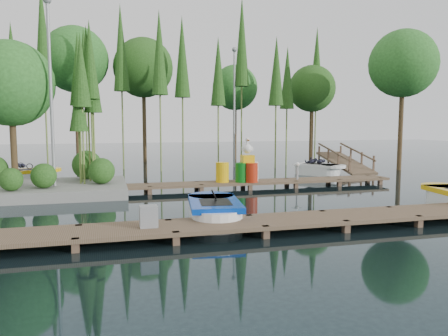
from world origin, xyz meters
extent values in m
plane|color=#1A2B30|center=(0.00, 0.00, 0.00)|extent=(90.00, 90.00, 0.00)
cube|color=brown|center=(0.00, -4.50, 0.25)|extent=(18.00, 1.50, 0.10)
cube|color=brown|center=(-4.30, -5.13, 0.05)|extent=(0.16, 0.16, 0.50)
cube|color=brown|center=(-4.30, -3.87, 0.05)|extent=(0.16, 0.16, 0.50)
cube|color=brown|center=(-2.15, -5.13, 0.05)|extent=(0.16, 0.16, 0.50)
cube|color=brown|center=(-2.15, -3.87, 0.05)|extent=(0.16, 0.16, 0.50)
cube|color=brown|center=(0.00, -5.13, 0.05)|extent=(0.16, 0.16, 0.50)
cube|color=brown|center=(0.00, -3.87, 0.05)|extent=(0.16, 0.16, 0.50)
cube|color=brown|center=(2.15, -5.13, 0.05)|extent=(0.16, 0.16, 0.50)
cube|color=brown|center=(2.15, -3.87, 0.05)|extent=(0.16, 0.16, 0.50)
cube|color=brown|center=(4.30, -5.13, 0.05)|extent=(0.16, 0.16, 0.50)
cube|color=brown|center=(4.30, -3.87, 0.05)|extent=(0.16, 0.16, 0.50)
cube|color=brown|center=(1.00, 2.50, 0.25)|extent=(15.00, 1.20, 0.10)
cube|color=brown|center=(-6.10, 2.02, 0.05)|extent=(0.16, 0.16, 0.50)
cube|color=brown|center=(-6.10, 2.98, 0.05)|extent=(0.16, 0.16, 0.50)
cube|color=brown|center=(-4.07, 2.02, 0.05)|extent=(0.16, 0.16, 0.50)
cube|color=brown|center=(-4.07, 2.98, 0.05)|extent=(0.16, 0.16, 0.50)
cube|color=brown|center=(-2.04, 2.02, 0.05)|extent=(0.16, 0.16, 0.50)
cube|color=brown|center=(-2.04, 2.98, 0.05)|extent=(0.16, 0.16, 0.50)
cube|color=brown|center=(-0.01, 2.02, 0.05)|extent=(0.16, 0.16, 0.50)
cube|color=brown|center=(-0.01, 2.98, 0.05)|extent=(0.16, 0.16, 0.50)
cube|color=brown|center=(2.01, 2.02, 0.05)|extent=(0.16, 0.16, 0.50)
cube|color=brown|center=(2.01, 2.98, 0.05)|extent=(0.16, 0.16, 0.50)
cube|color=brown|center=(4.04, 2.02, 0.05)|extent=(0.16, 0.16, 0.50)
cube|color=brown|center=(4.04, 2.98, 0.05)|extent=(0.16, 0.16, 0.50)
cube|color=brown|center=(6.07, 2.02, 0.05)|extent=(0.16, 0.16, 0.50)
cube|color=brown|center=(6.07, 2.98, 0.05)|extent=(0.16, 0.16, 0.50)
cube|color=brown|center=(8.10, 2.02, 0.05)|extent=(0.16, 0.16, 0.50)
cube|color=brown|center=(8.10, 2.98, 0.05)|extent=(0.16, 0.16, 0.50)
cube|color=gray|center=(-6.00, 3.00, 0.18)|extent=(6.20, 4.20, 0.42)
sphere|color=#28571B|center=(-5.80, 2.00, 0.84)|extent=(0.90, 0.90, 0.90)
sphere|color=#28571B|center=(-4.40, 4.20, 0.99)|extent=(1.20, 1.20, 1.20)
sphere|color=#28571B|center=(-6.80, 1.60, 0.79)|extent=(0.80, 0.80, 0.80)
sphere|color=#28571B|center=(-3.80, 2.60, 0.89)|extent=(1.00, 1.00, 1.00)
cylinder|color=#47341E|center=(-7.00, 3.40, 2.00)|extent=(0.24, 0.24, 3.60)
sphere|color=#2F7328|center=(-7.00, 3.40, 4.20)|extent=(3.20, 3.20, 3.20)
cylinder|color=olive|center=(-4.25, 3.56, 2.97)|extent=(0.07, 0.07, 5.93)
cone|color=#28571B|center=(-4.25, 3.56, 5.04)|extent=(0.70, 0.70, 2.97)
cylinder|color=olive|center=(-4.57, 3.40, 2.83)|extent=(0.07, 0.07, 5.66)
cone|color=#28571B|center=(-4.57, 3.40, 4.81)|extent=(0.70, 0.70, 2.83)
cylinder|color=olive|center=(-4.07, 3.59, 2.61)|extent=(0.07, 0.07, 5.22)
cone|color=#28571B|center=(-4.07, 3.59, 4.44)|extent=(0.70, 0.70, 2.61)
cylinder|color=olive|center=(-4.44, 2.78, 2.76)|extent=(0.07, 0.07, 5.53)
cone|color=#28571B|center=(-4.44, 2.78, 4.70)|extent=(0.70, 0.70, 2.76)
cylinder|color=olive|center=(-4.59, 2.90, 2.01)|extent=(0.07, 0.07, 4.01)
cone|color=#28571B|center=(-4.59, 2.90, 3.41)|extent=(0.70, 0.70, 2.01)
cylinder|color=olive|center=(-4.13, 3.45, 3.05)|extent=(0.07, 0.07, 6.11)
cone|color=#28571B|center=(-4.13, 3.45, 5.19)|extent=(0.70, 0.70, 3.05)
cylinder|color=#47341E|center=(12.74, 6.90, 3.03)|extent=(0.26, 0.26, 6.06)
sphere|color=#2F7328|center=(12.74, 6.90, 6.06)|extent=(3.81, 3.81, 3.81)
cylinder|color=#47341E|center=(9.99, 12.65, 2.51)|extent=(0.26, 0.26, 5.02)
sphere|color=#28571B|center=(9.99, 12.65, 5.02)|extent=(3.16, 3.16, 3.16)
cylinder|color=#47341E|center=(5.74, 16.70, 2.65)|extent=(0.26, 0.26, 5.31)
sphere|color=#2F7328|center=(5.74, 16.70, 5.31)|extent=(3.34, 3.34, 3.34)
cylinder|color=#47341E|center=(-1.00, 16.03, 3.23)|extent=(0.26, 0.26, 6.46)
sphere|color=#28571B|center=(-1.00, 16.03, 6.46)|extent=(4.06, 4.06, 4.06)
cylinder|color=#47341E|center=(-5.41, 16.00, 3.43)|extent=(0.26, 0.26, 6.85)
sphere|color=#2F7328|center=(-5.41, 16.00, 6.85)|extent=(4.31, 4.31, 4.31)
cylinder|color=olive|center=(-8.16, 10.23, 3.74)|extent=(0.09, 0.09, 7.48)
cone|color=#28571B|center=(-8.16, 10.23, 5.83)|extent=(0.90, 0.90, 4.11)
cylinder|color=olive|center=(-6.71, 10.82, 4.83)|extent=(0.09, 0.09, 9.66)
cone|color=#28571B|center=(-6.71, 10.82, 7.54)|extent=(0.90, 0.90, 5.31)
cylinder|color=olive|center=(-4.68, 11.83, 3.85)|extent=(0.09, 0.09, 7.69)
cone|color=#28571B|center=(-4.68, 11.83, 6.00)|extent=(0.90, 0.90, 4.23)
cylinder|color=olive|center=(-2.63, 11.48, 4.49)|extent=(0.09, 0.09, 8.99)
cone|color=#28571B|center=(-2.63, 11.48, 7.01)|extent=(0.90, 0.90, 4.94)
cylinder|color=olive|center=(-0.63, 9.87, 4.22)|extent=(0.09, 0.09, 8.44)
cone|color=#28571B|center=(-0.63, 9.87, 6.58)|extent=(0.90, 0.90, 4.64)
cylinder|color=olive|center=(0.65, 10.00, 4.11)|extent=(0.09, 0.09, 8.22)
cone|color=#28571B|center=(0.65, 10.00, 6.41)|extent=(0.90, 0.90, 4.52)
cylinder|color=olive|center=(2.96, 10.87, 3.70)|extent=(0.09, 0.09, 7.41)
cone|color=#28571B|center=(2.96, 10.87, 5.78)|extent=(0.90, 0.90, 4.07)
cylinder|color=olive|center=(4.49, 11.10, 4.89)|extent=(0.09, 0.09, 9.77)
cone|color=#28571B|center=(4.49, 11.10, 7.62)|extent=(0.90, 0.90, 5.38)
cylinder|color=olive|center=(6.24, 9.83, 3.70)|extent=(0.09, 0.09, 7.40)
cone|color=#28571B|center=(6.24, 9.83, 5.77)|extent=(0.90, 0.90, 4.07)
cylinder|color=olive|center=(7.63, 11.42, 3.57)|extent=(0.09, 0.09, 7.14)
cone|color=#28571B|center=(7.63, 11.42, 5.57)|extent=(0.90, 0.90, 3.93)
cylinder|color=olive|center=(10.17, 12.43, 4.31)|extent=(0.09, 0.09, 8.61)
cone|color=#28571B|center=(10.17, 12.43, 6.72)|extent=(0.90, 0.90, 4.74)
cylinder|color=gray|center=(-5.50, 2.50, 3.50)|extent=(0.12, 0.12, 7.00)
sphere|color=gray|center=(-5.50, 2.50, 7.10)|extent=(0.30, 0.30, 0.30)
cylinder|color=gray|center=(4.00, 11.00, 3.50)|extent=(0.12, 0.12, 7.00)
sphere|color=gray|center=(4.00, 11.00, 7.10)|extent=(0.30, 0.30, 0.30)
cube|color=brown|center=(9.00, 6.50, 0.55)|extent=(1.50, 3.94, 0.95)
cube|color=brown|center=(8.30, 4.90, 0.59)|extent=(0.08, 0.08, 0.90)
cube|color=brown|center=(8.30, 6.00, 0.70)|extent=(0.08, 0.08, 0.90)
cube|color=brown|center=(8.30, 7.10, 0.81)|extent=(0.08, 0.08, 0.90)
cube|color=brown|center=(8.30, 8.20, 0.92)|extent=(0.08, 0.08, 0.90)
cube|color=brown|center=(8.30, 6.50, 1.15)|extent=(0.06, 3.54, 0.83)
cube|color=brown|center=(9.70, 4.90, 0.59)|extent=(0.08, 0.08, 0.90)
cube|color=brown|center=(9.70, 6.00, 0.70)|extent=(0.08, 0.08, 0.90)
cube|color=brown|center=(9.70, 7.10, 0.81)|extent=(0.08, 0.08, 0.90)
cube|color=brown|center=(9.70, 8.20, 0.92)|extent=(0.08, 0.08, 0.90)
cube|color=brown|center=(9.70, 6.50, 1.15)|extent=(0.06, 3.54, 0.83)
cube|color=white|center=(-0.80, -3.29, 0.22)|extent=(1.49, 1.50, 0.60)
cylinder|color=white|center=(-0.71, -2.64, 0.22)|extent=(1.49, 1.49, 0.60)
cylinder|color=white|center=(-0.89, -3.95, 0.22)|extent=(1.49, 1.49, 0.60)
cube|color=#0633A2|center=(-0.80, -3.29, 0.55)|extent=(1.65, 2.46, 0.15)
cylinder|color=#0633A2|center=(-0.66, -2.34, 0.55)|extent=(1.52, 1.52, 0.15)
cube|color=black|center=(-0.83, -3.51, 0.60)|extent=(0.96, 1.19, 0.07)
torus|color=black|center=(-0.78, -3.13, 0.77)|extent=(0.20, 0.32, 0.29)
cylinder|color=white|center=(7.34, -2.80, 0.22)|extent=(1.50, 1.50, 0.61)
cylinder|color=#ECB20C|center=(7.38, -2.49, 0.56)|extent=(1.53, 1.53, 0.16)
cube|color=white|center=(-7.18, 6.92, 0.21)|extent=(1.62, 1.61, 0.57)
cylinder|color=white|center=(-6.59, 7.13, 0.21)|extent=(1.61, 1.61, 0.57)
cylinder|color=white|center=(-7.77, 6.70, 0.21)|extent=(1.61, 1.61, 0.57)
cube|color=#ECB20C|center=(-7.18, 6.92, 0.52)|extent=(2.48, 1.95, 0.15)
cylinder|color=#ECB20C|center=(-6.32, 7.23, 0.52)|extent=(1.64, 1.64, 0.15)
cube|color=black|center=(-7.38, 6.84, 0.57)|extent=(1.24, 1.09, 0.06)
torus|color=black|center=(-7.04, 6.97, 0.73)|extent=(0.32, 0.25, 0.28)
imported|color=#1E1E2D|center=(-7.43, 6.83, 0.82)|extent=(0.54, 0.47, 1.02)
cube|color=white|center=(7.05, 5.97, 0.20)|extent=(1.72, 1.73, 0.56)
cylinder|color=white|center=(7.42, 5.48, 0.20)|extent=(1.72, 1.72, 0.56)
cylinder|color=white|center=(6.68, 6.47, 0.20)|extent=(1.72, 1.72, 0.56)
cube|color=white|center=(7.05, 5.97, 0.51)|extent=(2.28, 2.46, 0.14)
cylinder|color=white|center=(7.59, 5.25, 0.51)|extent=(1.75, 1.75, 0.14)
cube|color=black|center=(6.93, 6.14, 0.56)|extent=(1.22, 1.27, 0.06)
torus|color=black|center=(7.14, 5.85, 0.72)|extent=(0.29, 0.32, 0.27)
imported|color=#1E1E2D|center=(6.90, 6.18, 0.77)|extent=(0.49, 0.51, 0.92)
imported|color=#1E1E2D|center=(7.40, 6.10, 0.71)|extent=(0.38, 0.40, 0.70)
cube|color=gray|center=(-2.69, -4.50, 0.55)|extent=(0.41, 0.35, 0.51)
cylinder|color=#ECB20C|center=(0.97, 2.50, 0.71)|extent=(0.54, 0.54, 0.82)
cylinder|color=#0B6513|center=(1.75, 2.31, 0.70)|extent=(0.53, 0.53, 0.79)
cylinder|color=white|center=(2.28, 2.58, 0.70)|extent=(0.53, 0.53, 0.79)
cylinder|color=#AA220C|center=(2.10, 2.14, 0.70)|extent=(0.53, 0.53, 0.79)
cube|color=#ECB20C|center=(2.02, 2.40, 1.25)|extent=(0.49, 0.49, 0.31)
sphere|color=white|center=(2.02, 2.40, 1.67)|extent=(0.39, 0.39, 0.39)
cylinder|color=white|center=(2.02, 2.40, 1.89)|extent=(0.09, 0.09, 0.26)
sphere|color=white|center=(2.02, 2.40, 2.04)|extent=(0.18, 0.18, 0.18)
cone|color=#DA580B|center=(2.02, 2.22, 2.02)|extent=(0.09, 0.26, 0.09)
cube|color=white|center=(2.02, 2.40, 1.67)|extent=(0.49, 0.05, 0.16)
cylinder|color=gray|center=(4.32, 2.50, 0.58)|extent=(0.09, 0.09, 0.56)
sphere|color=white|center=(4.32, 2.50, 0.95)|extent=(0.19, 0.19, 0.19)
cube|color=gray|center=(4.32, 2.50, 0.95)|extent=(0.46, 0.04, 0.04)
cone|color=#DA580B|center=(4.32, 2.39, 0.95)|extent=(0.04, 0.09, 0.04)
camera|label=1|loc=(-3.62, -14.68, 2.75)|focal=35.00mm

